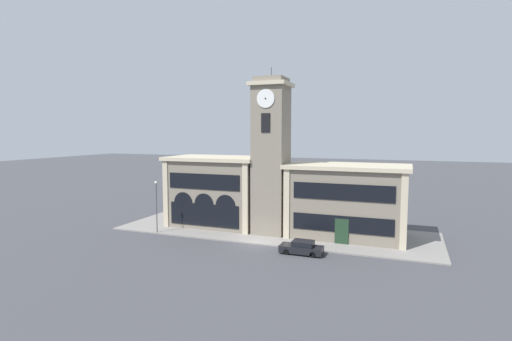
% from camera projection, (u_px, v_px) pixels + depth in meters
% --- Properties ---
extents(ground_plane, '(300.00, 300.00, 0.00)m').
position_uv_depth(ground_plane, '(255.00, 245.00, 44.26)').
color(ground_plane, '#424247').
extents(sidewalk_kerb, '(39.36, 12.59, 0.15)m').
position_uv_depth(sidewalk_kerb, '(273.00, 231.00, 50.10)').
color(sidewalk_kerb, gray).
rests_on(sidewalk_kerb, ground_plane).
extents(clock_tower, '(4.57, 4.57, 20.14)m').
position_uv_depth(clock_tower, '(271.00, 156.00, 48.28)').
color(clock_tower, gray).
rests_on(clock_tower, ground_plane).
extents(town_hall_left_wing, '(12.63, 7.91, 9.24)m').
position_uv_depth(town_hall_left_wing, '(217.00, 191.00, 53.21)').
color(town_hall_left_wing, gray).
rests_on(town_hall_left_wing, ground_plane).
extents(town_hall_right_wing, '(14.15, 7.91, 8.69)m').
position_uv_depth(town_hall_right_wing, '(347.00, 201.00, 47.10)').
color(town_hall_right_wing, gray).
rests_on(town_hall_right_wing, ground_plane).
extents(parked_car_near, '(4.40, 1.77, 1.42)m').
position_uv_depth(parked_car_near, '(302.00, 247.00, 40.81)').
color(parked_car_near, black).
rests_on(parked_car_near, ground_plane).
extents(street_lamp, '(0.36, 0.36, 6.36)m').
position_uv_depth(street_lamp, '(156.00, 199.00, 48.87)').
color(street_lamp, '#4C4C51').
rests_on(street_lamp, sidewalk_kerb).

